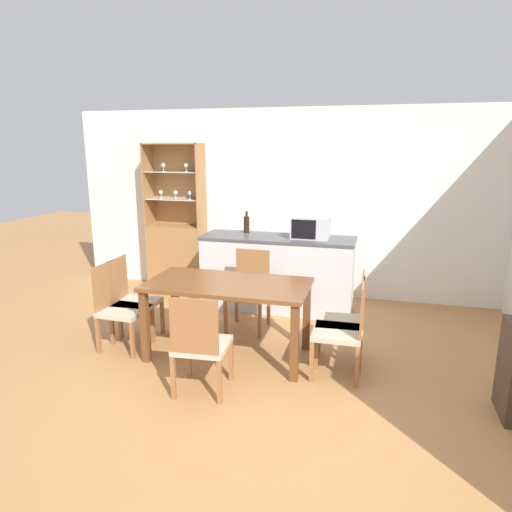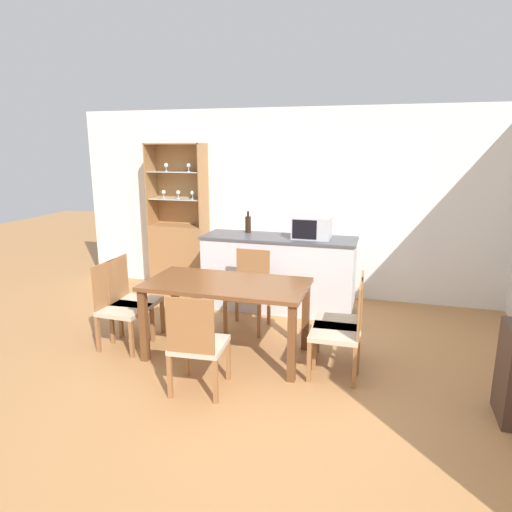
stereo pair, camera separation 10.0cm
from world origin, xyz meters
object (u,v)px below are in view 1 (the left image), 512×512
at_px(dining_chair_head_far, 249,291).
at_px(wine_bottle, 247,224).
at_px(dining_chair_side_left_far, 132,300).
at_px(microwave, 311,227).
at_px(display_cabinet, 177,246).
at_px(dining_chair_side_left_near, 120,308).
at_px(dining_chair_head_near, 201,344).
at_px(dining_chair_side_right_far, 345,320).
at_px(dining_table, 228,293).
at_px(dining_chair_side_right_near, 343,330).

bearing_deg(dining_chair_head_far, wine_bottle, -71.57).
bearing_deg(dining_chair_side_left_far, wine_bottle, 148.42).
relative_size(microwave, wine_bottle, 1.63).
height_order(display_cabinet, dining_chair_side_left_near, display_cabinet).
distance_m(dining_chair_head_near, wine_bottle, 2.47).
distance_m(dining_chair_side_right_far, microwave, 1.60).
relative_size(dining_table, microwave, 3.42).
height_order(dining_chair_side_right_near, wine_bottle, wine_bottle).
relative_size(dining_chair_side_left_near, microwave, 1.94).
height_order(dining_chair_head_near, dining_chair_side_right_far, same).
height_order(dining_chair_side_right_far, microwave, microwave).
relative_size(dining_chair_head_far, microwave, 1.94).
bearing_deg(dining_chair_side_left_near, dining_chair_side_right_near, 92.24).
xyz_separation_m(dining_chair_head_far, wine_bottle, (-0.28, 0.89, 0.62)).
height_order(dining_chair_side_left_far, dining_chair_side_right_far, same).
xyz_separation_m(display_cabinet, dining_chair_side_left_far, (0.32, -1.86, -0.18)).
distance_m(dining_chair_side_left_near, wine_bottle, 2.04).
height_order(dining_chair_side_left_near, wine_bottle, wine_bottle).
xyz_separation_m(dining_chair_side_right_near, dining_chair_side_right_far, (-0.00, 0.25, 0.00)).
bearing_deg(microwave, dining_chair_side_right_far, -68.38).
relative_size(dining_chair_head_near, wine_bottle, 3.16).
bearing_deg(dining_chair_side_left_far, dining_chair_side_right_far, 87.69).
height_order(dining_chair_side_left_far, microwave, microwave).
distance_m(display_cabinet, dining_chair_side_right_far, 3.18).
distance_m(display_cabinet, dining_chair_side_left_near, 2.14).
xyz_separation_m(dining_chair_head_near, dining_chair_side_right_far, (1.12, 0.87, 0.00)).
xyz_separation_m(dining_table, microwave, (0.58, 1.49, 0.42)).
bearing_deg(wine_bottle, dining_chair_head_far, -72.47).
bearing_deg(dining_chair_side_right_near, display_cabinet, 50.04).
bearing_deg(dining_chair_side_left_near, dining_chair_head_far, 129.69).
xyz_separation_m(dining_chair_head_far, dining_chair_side_left_near, (-1.13, -0.86, 0.00)).
bearing_deg(dining_table, display_cabinet, 126.04).
height_order(display_cabinet, dining_chair_head_near, display_cabinet).
relative_size(display_cabinet, dining_chair_side_left_near, 2.34).
bearing_deg(display_cabinet, wine_bottle, -16.82).
bearing_deg(display_cabinet, dining_chair_side_left_far, -80.29).
xyz_separation_m(display_cabinet, wine_bottle, (1.16, -0.35, 0.44)).
height_order(dining_chair_side_right_far, wine_bottle, wine_bottle).
distance_m(dining_chair_side_right_near, dining_chair_head_far, 1.42).
xyz_separation_m(dining_chair_side_left_far, wine_bottle, (0.84, 1.51, 0.62)).
bearing_deg(dining_table, dining_chair_side_right_far, 6.32).
xyz_separation_m(dining_chair_side_left_far, dining_chair_head_near, (1.13, -0.86, 0.00)).
bearing_deg(dining_chair_side_right_far, dining_chair_head_far, 57.69).
height_order(dining_chair_side_right_near, dining_chair_side_right_far, same).
xyz_separation_m(dining_chair_side_left_far, microwave, (1.71, 1.37, 0.64)).
bearing_deg(dining_chair_side_right_far, dining_chair_side_left_near, 92.66).
height_order(dining_chair_head_near, dining_chair_head_far, same).
relative_size(display_cabinet, dining_chair_side_right_far, 2.34).
distance_m(dining_chair_side_left_far, dining_chair_head_far, 1.29).
height_order(display_cabinet, microwave, display_cabinet).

